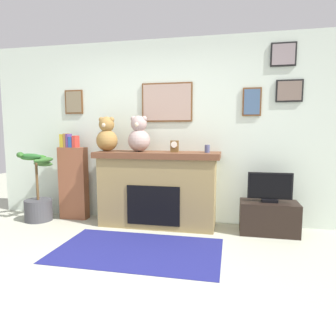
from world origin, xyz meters
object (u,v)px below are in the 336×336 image
(candle_jar, at_px, (207,149))
(bookshelf, at_px, (73,180))
(potted_plant, at_px, (38,198))
(mantel_clock, at_px, (175,146))
(teddy_bear_grey, at_px, (139,136))
(tv_stand, at_px, (269,218))
(teddy_bear_tan, at_px, (107,136))
(fireplace, at_px, (158,188))
(television, at_px, (270,188))

(candle_jar, bearing_deg, bookshelf, 177.75)
(bookshelf, bearing_deg, potted_plant, -155.18)
(mantel_clock, height_order, teddy_bear_grey, teddy_bear_grey)
(tv_stand, xyz_separation_m, candle_jar, (-0.81, 0.02, 0.88))
(potted_plant, height_order, candle_jar, candle_jar)
(tv_stand, xyz_separation_m, teddy_bear_tan, (-2.21, 0.02, 1.05))
(candle_jar, height_order, teddy_bear_tan, teddy_bear_tan)
(bookshelf, xyz_separation_m, teddy_bear_tan, (0.59, -0.08, 0.67))
(fireplace, bearing_deg, candle_jar, -1.50)
(fireplace, bearing_deg, bookshelf, 177.37)
(fireplace, relative_size, tv_stand, 2.35)
(fireplace, relative_size, teddy_bear_grey, 3.46)
(bookshelf, distance_m, teddy_bear_grey, 1.26)
(fireplace, height_order, teddy_bear_grey, teddy_bear_grey)
(teddy_bear_tan, bearing_deg, bookshelf, 172.36)
(candle_jar, height_order, teddy_bear_grey, teddy_bear_grey)
(fireplace, relative_size, mantel_clock, 10.85)
(potted_plant, xyz_separation_m, television, (3.27, 0.11, 0.26))
(bookshelf, relative_size, mantel_clock, 8.16)
(bookshelf, bearing_deg, candle_jar, -2.25)
(tv_stand, xyz_separation_m, teddy_bear_grey, (-1.74, 0.02, 1.05))
(tv_stand, bearing_deg, fireplace, 178.48)
(fireplace, height_order, potted_plant, fireplace)
(potted_plant, relative_size, teddy_bear_tan, 2.11)
(bookshelf, height_order, potted_plant, bookshelf)
(teddy_bear_grey, bearing_deg, teddy_bear_tan, 180.00)
(bookshelf, distance_m, potted_plant, 0.57)
(potted_plant, xyz_separation_m, teddy_bear_tan, (1.05, 0.14, 0.91))
(candle_jar, relative_size, teddy_bear_tan, 0.21)
(potted_plant, distance_m, teddy_bear_tan, 1.40)
(bookshelf, xyz_separation_m, candle_jar, (2.00, -0.08, 0.50))
(potted_plant, relative_size, teddy_bear_grey, 2.08)
(fireplace, xyz_separation_m, television, (1.48, -0.04, 0.07))
(teddy_bear_grey, bearing_deg, potted_plant, -174.89)
(tv_stand, bearing_deg, television, -90.00)
(fireplace, bearing_deg, teddy_bear_tan, -178.56)
(mantel_clock, distance_m, teddy_bear_grey, 0.52)
(bookshelf, relative_size, teddy_bear_tan, 2.65)
(bookshelf, height_order, mantel_clock, bookshelf)
(potted_plant, distance_m, mantel_clock, 2.17)
(potted_plant, bearing_deg, mantel_clock, 3.84)
(tv_stand, relative_size, television, 1.32)
(candle_jar, bearing_deg, teddy_bear_tan, -179.97)
(candle_jar, height_order, mantel_clock, mantel_clock)
(teddy_bear_tan, distance_m, teddy_bear_grey, 0.47)
(television, distance_m, mantel_clock, 1.35)
(bookshelf, bearing_deg, teddy_bear_tan, -7.64)
(candle_jar, distance_m, teddy_bear_tan, 1.42)
(bookshelf, distance_m, mantel_clock, 1.65)
(television, relative_size, candle_jar, 5.33)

